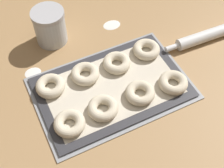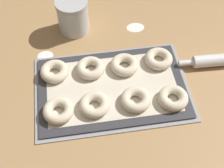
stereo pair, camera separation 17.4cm
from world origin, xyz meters
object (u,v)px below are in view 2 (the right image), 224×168
Objects in this scene: baking_tray at (112,88)px; bagel_back_mid_right at (124,65)px; bagel_front_far_right at (173,98)px; flour_canister at (73,16)px; bagel_front_mid_right at (136,100)px; bagel_back_far_left at (55,71)px; bagel_back_mid_left at (90,68)px; bagel_back_far_right at (159,59)px; bagel_front_far_left at (58,111)px; bagel_front_mid_left at (94,105)px.

bagel_back_mid_right is (0.05, 0.07, 0.02)m from baking_tray.
baking_tray is 0.19m from bagel_front_far_right.
bagel_front_mid_right is at bearing -66.18° from flour_canister.
baking_tray is 5.28× the size of bagel_back_far_left.
bagel_front_mid_right is 1.00× the size of bagel_back_mid_right.
bagel_front_far_right and bagel_back_mid_left have the same top height.
flour_canister is at bearing 124.07° from bagel_back_mid_right.
bagel_back_far_left and bagel_back_far_right have the same top height.
bagel_front_far_left is at bearing -147.30° from bagel_back_mid_right.
bagel_front_mid_left is 1.00× the size of bagel_back_mid_right.
bagel_front_mid_left is 0.36m from flour_canister.
bagel_front_mid_left is 0.14m from bagel_back_mid_left.
bagel_front_far_right is (0.17, -0.08, 0.02)m from baking_tray.
bagel_front_far_left is at bearing 178.82° from bagel_front_far_right.
bagel_front_far_right is at bearing -24.11° from bagel_back_far_left.
bagel_back_mid_right is (0.23, -0.01, 0.00)m from bagel_back_far_left.
bagel_back_far_right is at bearing 4.18° from bagel_back_mid_right.
bagel_back_far_right is (0.11, 0.15, 0.00)m from bagel_front_mid_right.
bagel_front_mid_left and bagel_back_mid_left have the same top height.
bagel_front_mid_left is at bearing -147.68° from bagel_back_far_right.
bagel_back_mid_right is at bearing -175.82° from bagel_back_far_right.
flour_canister is (-0.03, 0.36, 0.04)m from bagel_front_mid_left.
flour_canister is at bearing 113.82° from bagel_front_mid_right.
bagel_front_mid_left is at bearing 2.38° from bagel_front_far_left.
baking_tray is 5.28× the size of bagel_front_mid_right.
bagel_front_far_left is at bearing -155.98° from bagel_back_far_right.
bagel_front_mid_left is 1.00× the size of bagel_back_far_right.
baking_tray is 5.28× the size of bagel_front_far_left.
flour_canister reaches higher than baking_tray.
baking_tray is at bearing -51.09° from bagel_back_mid_left.
bagel_back_far_left is 0.23m from flour_canister.
bagel_back_mid_right is at bearing 53.72° from baking_tray.
bagel_front_far_left and bagel_front_far_right have the same top height.
bagel_front_mid_right and bagel_back_mid_right have the same top height.
bagel_back_far_right is (-0.01, 0.16, 0.00)m from bagel_front_far_right.
bagel_front_far_right is 0.16m from bagel_back_far_right.
bagel_front_far_right is at bearing -2.78° from bagel_front_mid_left.
bagel_front_far_left is 0.37m from bagel_back_far_right.
bagel_front_far_right is 0.72× the size of flour_canister.
bagel_front_far_left reaches higher than baking_tray.
bagel_front_mid_left is 1.00× the size of bagel_front_far_right.
flour_canister reaches higher than bagel_front_mid_right.
flour_canister is at bearing 95.25° from bagel_front_mid_left.
bagel_back_mid_left is at bearing -80.43° from flour_canister.
bagel_back_far_left is 0.12m from bagel_back_mid_left.
baking_tray is 0.09m from bagel_back_mid_right.
baking_tray is 0.19m from bagel_back_far_right.
bagel_back_mid_right is at bearing -55.93° from flour_canister.
bagel_back_far_right is 0.72× the size of flour_canister.
bagel_front_mid_right is at bearing -0.23° from bagel_front_mid_left.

